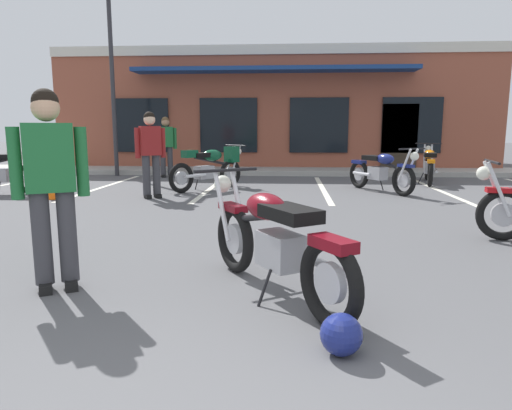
# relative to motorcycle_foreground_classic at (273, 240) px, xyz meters

# --- Properties ---
(ground_plane) EXTENTS (80.00, 80.00, 0.00)m
(ground_plane) POSITION_rel_motorcycle_foreground_classic_xyz_m (-0.39, 1.85, -0.46)
(ground_plane) COLOR #515154
(sidewalk_kerb) EXTENTS (22.00, 1.80, 0.14)m
(sidewalk_kerb) POSITION_rel_motorcycle_foreground_classic_xyz_m (-0.39, 10.45, -0.39)
(sidewalk_kerb) COLOR #A8A59E
(sidewalk_kerb) RESTS_ON ground_plane
(brick_storefront_building) EXTENTS (14.22, 7.00, 3.90)m
(brick_storefront_building) POSITION_rel_motorcycle_foreground_classic_xyz_m (-0.38, 14.12, 1.49)
(brick_storefront_building) COLOR brown
(brick_storefront_building) RESTS_ON ground_plane
(painted_stall_lines) EXTENTS (12.88, 4.80, 0.01)m
(painted_stall_lines) POSITION_rel_motorcycle_foreground_classic_xyz_m (-0.39, 6.85, -0.46)
(painted_stall_lines) COLOR silver
(painted_stall_lines) RESTS_ON ground_plane
(motorcycle_foreground_classic) EXTENTS (1.39, 1.84, 0.98)m
(motorcycle_foreground_classic) POSITION_rel_motorcycle_foreground_classic_xyz_m (0.00, 0.00, 0.00)
(motorcycle_foreground_classic) COLOR black
(motorcycle_foreground_classic) RESTS_ON ground_plane
(motorcycle_red_sportbike) EXTENTS (1.52, 1.77, 0.98)m
(motorcycle_red_sportbike) POSITION_rel_motorcycle_foreground_classic_xyz_m (-1.63, 6.54, 0.07)
(motorcycle_red_sportbike) COLOR black
(motorcycle_red_sportbike) RESTS_ON ground_plane
(motorcycle_black_cruiser) EXTENTS (1.29, 1.90, 0.98)m
(motorcycle_black_cruiser) POSITION_rel_motorcycle_foreground_classic_xyz_m (2.09, 6.37, 0.00)
(motorcycle_black_cruiser) COLOR black
(motorcycle_black_cruiser) RESTS_ON ground_plane
(motorcycle_silver_naked) EXTENTS (0.83, 2.08, 0.98)m
(motorcycle_silver_naked) POSITION_rel_motorcycle_foreground_classic_xyz_m (3.60, 8.08, 0.00)
(motorcycle_silver_naked) COLOR black
(motorcycle_silver_naked) RESTS_ON ground_plane
(person_in_black_shirt) EXTENTS (0.58, 0.40, 1.68)m
(person_in_black_shirt) POSITION_rel_motorcycle_foreground_classic_xyz_m (-1.84, 0.00, 0.49)
(person_in_black_shirt) COLOR black
(person_in_black_shirt) RESTS_ON ground_plane
(person_by_back_row) EXTENTS (0.56, 0.42, 1.68)m
(person_by_back_row) POSITION_rel_motorcycle_foreground_classic_xyz_m (-2.57, 5.17, 0.49)
(person_by_back_row) COLOR black
(person_by_back_row) RESTS_ON ground_plane
(person_near_building) EXTENTS (0.59, 0.38, 1.68)m
(person_near_building) POSITION_rel_motorcycle_foreground_classic_xyz_m (-3.31, 9.06, 0.49)
(person_near_building) COLOR black
(person_near_building) RESTS_ON ground_plane
(helmet_on_pavement) EXTENTS (0.26, 0.26, 0.26)m
(helmet_on_pavement) POSITION_rel_motorcycle_foreground_classic_xyz_m (0.45, -1.00, -0.33)
(helmet_on_pavement) COLOR navy
(helmet_on_pavement) RESTS_ON ground_plane
(traffic_cone) EXTENTS (0.34, 0.34, 0.53)m
(traffic_cone) POSITION_rel_motorcycle_foreground_classic_xyz_m (-4.48, 4.94, -0.20)
(traffic_cone) COLOR orange
(traffic_cone) RESTS_ON ground_plane
(parking_lot_lamp_post) EXTENTS (0.24, 0.76, 5.17)m
(parking_lot_lamp_post) POSITION_rel_motorcycle_foreground_classic_xyz_m (-4.86, 9.25, 2.87)
(parking_lot_lamp_post) COLOR #2D2D33
(parking_lot_lamp_post) RESTS_ON ground_plane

